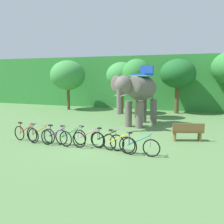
{
  "coord_description": "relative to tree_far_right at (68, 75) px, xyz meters",
  "views": [
    {
      "loc": [
        4.48,
        -10.8,
        3.13
      ],
      "look_at": [
        0.18,
        1.0,
        1.3
      ],
      "focal_mm": 40.14,
      "sensor_mm": 36.0,
      "label": 1
    }
  ],
  "objects": [
    {
      "name": "ground_plane",
      "position": [
        7.2,
        -9.47,
        -3.16
      ],
      "size": [
        80.0,
        80.0,
        0.0
      ],
      "primitive_type": "plane",
      "color": "#567F47"
    },
    {
      "name": "foliage_hedge",
      "position": [
        7.2,
        5.51,
        -0.68
      ],
      "size": [
        36.0,
        6.0,
        4.97
      ],
      "primitive_type": "cube",
      "color": "#338438",
      "rests_on": "ground"
    },
    {
      "name": "tree_far_right",
      "position": [
        0.0,
        0.0,
        0.0
      ],
      "size": [
        3.17,
        3.17,
        4.51
      ],
      "color": "brown",
      "rests_on": "ground"
    },
    {
      "name": "tree_left",
      "position": [
        5.37,
        -0.67,
        -0.04
      ],
      "size": [
        2.51,
        2.51,
        4.22
      ],
      "color": "brown",
      "rests_on": "ground"
    },
    {
      "name": "tree_right",
      "position": [
        7.11,
        -2.54,
        0.13
      ],
      "size": [
        2.06,
        2.06,
        4.32
      ],
      "color": "brown",
      "rests_on": "ground"
    },
    {
      "name": "tree_center",
      "position": [
        9.65,
        1.08,
        0.12
      ],
      "size": [
        2.91,
        2.91,
        4.49
      ],
      "color": "brown",
      "rests_on": "ground"
    },
    {
      "name": "elephant",
      "position": [
        7.95,
        -5.18,
        -0.96
      ],
      "size": [
        2.66,
        4.24,
        3.78
      ],
      "color": "#665E56",
      "rests_on": "ground"
    },
    {
      "name": "bike_red",
      "position": [
        3.84,
        -10.73,
        -2.77
      ],
      "size": [
        1.68,
        0.56,
        0.92
      ],
      "color": "black",
      "rests_on": "ground"
    },
    {
      "name": "bike_orange",
      "position": [
        4.6,
        -10.76,
        -2.77
      ],
      "size": [
        1.68,
        0.56,
        0.92
      ],
      "color": "black",
      "rests_on": "ground"
    },
    {
      "name": "bike_purple",
      "position": [
        5.56,
        -10.75,
        -2.77
      ],
      "size": [
        1.69,
        0.53,
        0.92
      ],
      "color": "black",
      "rests_on": "ground"
    },
    {
      "name": "bike_green",
      "position": [
        6.19,
        -10.7,
        -2.77
      ],
      "size": [
        1.7,
        0.52,
        0.92
      ],
      "color": "black",
      "rests_on": "ground"
    },
    {
      "name": "bike_pink",
      "position": [
        7.01,
        -10.46,
        -2.77
      ],
      "size": [
        1.69,
        0.52,
        0.92
      ],
      "color": "black",
      "rests_on": "ground"
    },
    {
      "name": "bike_black",
      "position": [
        7.91,
        -10.57,
        -2.77
      ],
      "size": [
        1.69,
        0.54,
        0.92
      ],
      "color": "black",
      "rests_on": "ground"
    },
    {
      "name": "bike_yellow",
      "position": [
        8.54,
        -10.81,
        -2.77
      ],
      "size": [
        1.65,
        0.65,
        0.92
      ],
      "color": "black",
      "rests_on": "ground"
    },
    {
      "name": "bike_teal",
      "position": [
        9.4,
        -10.9,
        -2.77
      ],
      "size": [
        1.71,
        0.52,
        0.92
      ],
      "color": "black",
      "rests_on": "ground"
    },
    {
      "name": "wooden_bench",
      "position": [
        11.07,
        -7.98,
        -2.68
      ],
      "size": [
        1.55,
        0.86,
        0.89
      ],
      "color": "brown",
      "rests_on": "ground"
    }
  ]
}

